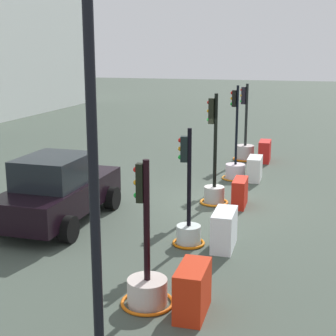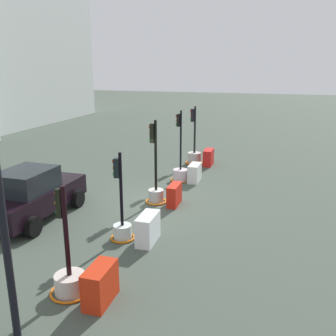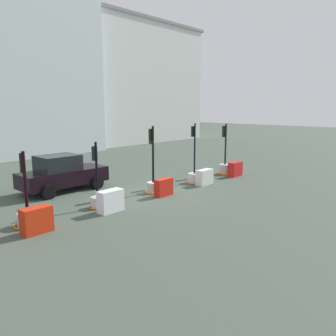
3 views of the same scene
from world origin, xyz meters
TOP-DOWN VIEW (x-y plane):
  - ground_plane at (0.00, 0.00)m, footprint 120.00×120.00m
  - traffic_light_0 at (-6.16, -0.03)m, footprint 0.96×0.96m
  - traffic_light_1 at (-3.21, -0.05)m, footprint 0.76×0.76m
  - traffic_light_2 at (0.08, -0.01)m, footprint 0.83×0.83m
  - traffic_light_3 at (3.10, -0.17)m, footprint 0.93×0.93m
  - traffic_light_4 at (6.30, -0.08)m, footprint 0.97×0.97m
  - construction_barrier_0 at (-6.26, -0.88)m, footprint 0.99×0.49m
  - construction_barrier_1 at (-3.20, -0.88)m, footprint 1.05×0.48m
  - construction_barrier_2 at (0.01, -0.77)m, footprint 0.97×0.38m
  - construction_barrier_3 at (3.14, -0.83)m, footprint 1.05×0.47m
  - construction_barrier_4 at (6.17, -0.88)m, footprint 1.04×0.45m
  - car_black_sedan at (-2.64, 3.55)m, footprint 4.25×2.12m
  - street_lamp_post at (-7.74, 0.20)m, footprint 0.36×0.36m

SIDE VIEW (x-z plane):
  - ground_plane at x=0.00m, z-range 0.00..0.00m
  - traffic_light_0 at x=-6.16m, z-range -0.92..1.71m
  - construction_barrier_2 at x=0.01m, z-range 0.00..0.80m
  - construction_barrier_3 at x=3.14m, z-range 0.00..0.81m
  - construction_barrier_4 at x=6.17m, z-range 0.00..0.84m
  - construction_barrier_0 at x=-6.26m, z-range 0.00..0.87m
  - construction_barrier_1 at x=-3.20m, z-range 0.00..0.87m
  - traffic_light_3 at x=3.10m, z-range -1.16..2.07m
  - traffic_light_4 at x=6.30m, z-range -1.08..2.00m
  - traffic_light_1 at x=-3.21m, z-range -0.86..1.86m
  - traffic_light_2 at x=0.08m, z-range -1.06..2.15m
  - car_black_sedan at x=-2.64m, z-range -0.03..1.76m
  - street_lamp_post at x=-7.74m, z-range 0.67..7.31m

